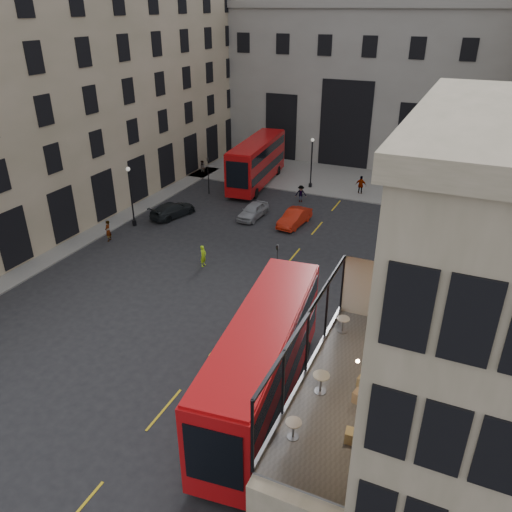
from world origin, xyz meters
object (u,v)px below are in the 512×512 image
at_px(pedestrian_e, 108,231).
at_px(pedestrian_c, 361,185).
at_px(bus_near, 262,358).
at_px(car_b, 295,218).
at_px(pedestrian_a, 203,168).
at_px(cafe_chair_d, 382,336).
at_px(cafe_table_far, 343,323).
at_px(cafe_chair_b, 360,396).
at_px(car_c, 173,210).
at_px(car_a, 253,211).
at_px(street_lamp_a, 132,200).
at_px(pedestrian_b, 301,194).
at_px(cafe_table_mid, 321,381).
at_px(cafe_chair_c, 364,381).
at_px(bicycle, 266,303).
at_px(cafe_chair_a, 352,435).
at_px(traffic_light_far, 208,171).
at_px(cyclist, 203,256).
at_px(bus_far, 257,160).
at_px(pedestrian_d, 440,179).
at_px(cafe_table_near, 293,427).
at_px(street_lamp_b, 311,166).

bearing_deg(pedestrian_e, pedestrian_c, 125.61).
bearing_deg(bus_near, car_b, 106.15).
height_order(pedestrian_a, cafe_chair_d, cafe_chair_d).
height_order(cafe_table_far, cafe_chair_b, cafe_chair_b).
distance_m(car_b, pedestrian_c, 10.92).
xyz_separation_m(car_c, cafe_table_far, (20.56, -17.80, 4.40)).
distance_m(car_a, car_b, 4.06).
distance_m(street_lamp_a, car_b, 14.29).
distance_m(pedestrian_a, pedestrian_b, 13.67).
xyz_separation_m(pedestrian_a, cafe_table_mid, (24.53, -34.00, 4.28)).
height_order(street_lamp_a, cafe_chair_c, cafe_chair_c).
bearing_deg(cafe_chair_b, pedestrian_a, 127.46).
bearing_deg(bicycle, cafe_chair_a, -134.97).
height_order(traffic_light_far, cafe_table_far, cafe_table_far).
bearing_deg(cyclist, bus_far, 12.13).
relative_size(street_lamp_a, pedestrian_b, 3.14).
relative_size(car_a, pedestrian_d, 2.13).
bearing_deg(street_lamp_a, cafe_table_mid, -39.35).
distance_m(bicycle, cafe_chair_d, 11.76).
bearing_deg(cafe_chair_b, car_c, 135.63).
xyz_separation_m(traffic_light_far, cafe_chair_b, (22.29, -28.64, 2.43)).
height_order(cafe_chair_a, cafe_chair_d, cafe_chair_d).
relative_size(cafe_table_near, cafe_table_far, 0.98).
height_order(cafe_table_mid, cafe_chair_c, cafe_table_mid).
xyz_separation_m(street_lamp_b, car_a, (-2.13, -10.09, -1.71)).
relative_size(pedestrian_a, cafe_table_far, 2.39).
height_order(traffic_light_far, pedestrian_a, traffic_light_far).
xyz_separation_m(street_lamp_a, pedestrian_e, (0.02, -3.50, -1.50)).
xyz_separation_m(traffic_light_far, pedestrian_b, (9.46, 1.61, -1.58)).
xyz_separation_m(cafe_table_mid, cafe_chair_d, (1.44, 4.03, -0.24)).
bearing_deg(cafe_chair_c, cyclist, 137.55).
height_order(pedestrian_d, cafe_table_mid, cafe_table_mid).
distance_m(bus_far, car_b, 11.92).
xyz_separation_m(car_a, pedestrian_d, (14.66, 16.02, 0.26)).
distance_m(bus_near, cafe_chair_c, 5.87).
bearing_deg(cafe_table_near, car_c, 130.31).
distance_m(traffic_light_far, car_b, 11.82).
bearing_deg(cafe_chair_b, cafe_chair_d, 90.29).
distance_m(street_lamp_a, cafe_chair_d, 28.48).
xyz_separation_m(bicycle, cafe_table_near, (6.70, -13.53, 4.65)).
xyz_separation_m(car_c, pedestrian_b, (9.47, 8.45, 0.18)).
relative_size(street_lamp_b, cafe_table_far, 7.58).
bearing_deg(cafe_table_far, cafe_table_near, -89.07).
bearing_deg(car_b, car_c, -159.62).
relative_size(street_lamp_a, street_lamp_b, 1.00).
bearing_deg(cafe_table_far, cafe_table_mid, -86.20).
relative_size(pedestrian_c, cafe_table_mid, 2.47).
distance_m(cafe_chair_a, cafe_chair_d, 5.88).
distance_m(street_lamp_b, car_c, 15.78).
height_order(street_lamp_b, car_a, street_lamp_b).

